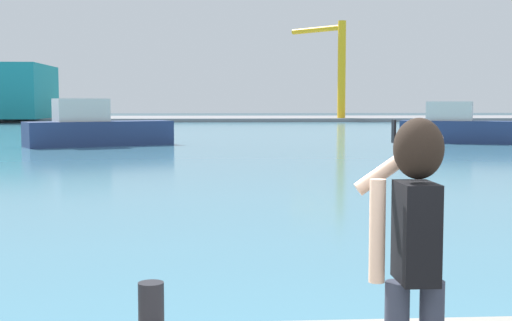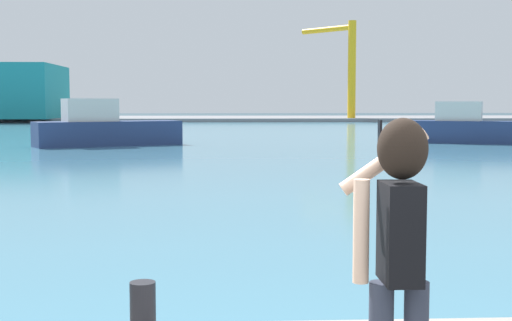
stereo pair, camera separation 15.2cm
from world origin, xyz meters
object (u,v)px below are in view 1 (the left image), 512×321
object	(u,v)px
boat_moored_2	(462,128)
port_crane	(335,59)
boat_moored	(96,129)
person_photographer	(414,238)
harbor_bollard	(151,309)

from	to	relation	value
boat_moored_2	port_crane	size ratio (longest dim) A/B	0.62
boat_moored	boat_moored_2	size ratio (longest dim) A/B	1.08
port_crane	boat_moored_2	bearing A→B (deg)	-91.47
person_photographer	port_crane	world-z (taller)	port_crane
harbor_bollard	boat_moored	size ratio (longest dim) A/B	0.05
harbor_bollard	port_crane	world-z (taller)	port_crane
boat_moored	boat_moored_2	bearing A→B (deg)	-21.44
harbor_bollard	boat_moored_2	distance (m)	37.90
boat_moored	boat_moored_2	world-z (taller)	boat_moored
person_photographer	boat_moored_2	world-z (taller)	boat_moored_2
person_photographer	boat_moored_2	xyz separation A→B (m)	(13.61, 36.32, -0.70)
harbor_bollard	boat_moored_2	bearing A→B (deg)	66.34
harbor_bollard	person_photographer	bearing A→B (deg)	-45.07
harbor_bollard	boat_moored	world-z (taller)	boat_moored
person_photographer	port_crane	xyz separation A→B (m)	(14.86, 84.93, 6.25)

